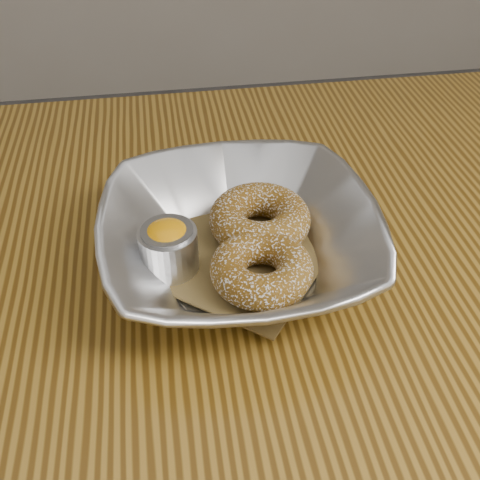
{
  "coord_description": "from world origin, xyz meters",
  "views": [
    {
      "loc": [
        -0.12,
        -0.35,
        1.11
      ],
      "look_at": [
        -0.06,
        0.03,
        0.78
      ],
      "focal_mm": 42.0,
      "sensor_mm": 36.0,
      "label": 1
    }
  ],
  "objects": [
    {
      "name": "ramekin",
      "position": [
        -0.13,
        0.03,
        0.78
      ],
      "size": [
        0.05,
        0.05,
        0.05
      ],
      "color": "silver",
      "rests_on": "table"
    },
    {
      "name": "serving_bowl",
      "position": [
        -0.06,
        0.03,
        0.78
      ],
      "size": [
        0.25,
        0.25,
        0.06
      ],
      "primitive_type": "imported",
      "color": "silver",
      "rests_on": "table"
    },
    {
      "name": "table",
      "position": [
        0.0,
        0.0,
        0.65
      ],
      "size": [
        1.2,
        0.8,
        0.75
      ],
      "color": "brown",
      "rests_on": "ground_plane"
    },
    {
      "name": "donut_back",
      "position": [
        -0.04,
        0.06,
        0.78
      ],
      "size": [
        0.12,
        0.12,
        0.03
      ],
      "primitive_type": "torus",
      "rotation": [
        0.0,
        0.0,
        -0.24
      ],
      "color": "brown",
      "rests_on": "parchment"
    },
    {
      "name": "donut_front",
      "position": [
        -0.05,
        -0.01,
        0.78
      ],
      "size": [
        0.12,
        0.12,
        0.03
      ],
      "primitive_type": "torus",
      "rotation": [
        0.0,
        0.0,
        0.59
      ],
      "color": "brown",
      "rests_on": "parchment"
    },
    {
      "name": "parchment",
      "position": [
        -0.06,
        0.03,
        0.76
      ],
      "size": [
        0.2,
        0.2,
        0.0
      ],
      "primitive_type": "cube",
      "rotation": [
        0.0,
        0.0,
        0.89
      ],
      "color": "brown",
      "rests_on": "table"
    }
  ]
}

